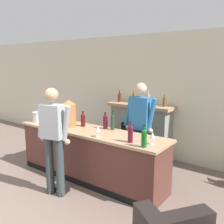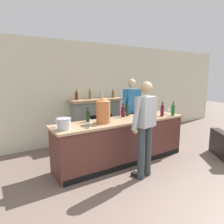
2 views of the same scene
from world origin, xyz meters
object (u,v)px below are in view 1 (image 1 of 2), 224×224
(wine_glass_front_right, at_px, (46,119))
(wine_bottle_burgundy_dark, at_px, (130,133))
(wine_glass_near_bucket, at_px, (45,113))
(person_customer, at_px, (54,137))
(wine_glass_front_left, at_px, (152,136))
(ice_bucket_steel, at_px, (38,117))
(fireplace_stone, at_px, (141,130))
(wine_bottle_chardonnay_pale, at_px, (113,121))
(wine_bottle_merlot_tall, at_px, (105,121))
(wine_bottle_cabernet_heavy, at_px, (144,137))
(wine_glass_mid_counter, at_px, (98,129))
(wine_bottle_port_short, at_px, (70,116))
(person_bartender, at_px, (140,126))
(copper_dispenser, at_px, (69,113))
(wine_bottle_riesling_slim, at_px, (83,119))

(wine_glass_front_right, bearing_deg, wine_bottle_burgundy_dark, 2.02)
(wine_glass_near_bucket, height_order, wine_glass_front_right, wine_glass_near_bucket)
(person_customer, height_order, wine_glass_front_right, person_customer)
(wine_glass_front_left, bearing_deg, wine_bottle_burgundy_dark, -160.99)
(person_customer, bearing_deg, ice_bucket_steel, 151.69)
(wine_bottle_burgundy_dark, bearing_deg, wine_glass_front_left, 19.01)
(wine_glass_front_right, height_order, wine_glass_front_left, wine_glass_front_left)
(ice_bucket_steel, distance_m, wine_glass_front_right, 0.45)
(fireplace_stone, relative_size, wine_bottle_chardonnay_pale, 4.39)
(wine_bottle_merlot_tall, distance_m, wine_glass_near_bucket, 1.55)
(fireplace_stone, height_order, wine_bottle_merlot_tall, fireplace_stone)
(fireplace_stone, height_order, wine_bottle_cabernet_heavy, fireplace_stone)
(wine_bottle_chardonnay_pale, relative_size, wine_glass_mid_counter, 1.91)
(wine_bottle_burgundy_dark, relative_size, wine_glass_near_bucket, 1.77)
(wine_glass_mid_counter, bearing_deg, wine_bottle_port_short, 157.08)
(wine_bottle_cabernet_heavy, height_order, wine_glass_front_left, wine_bottle_cabernet_heavy)
(person_bartender, height_order, ice_bucket_steel, person_bartender)
(wine_glass_front_right, distance_m, wine_glass_front_left, 2.18)
(wine_bottle_burgundy_dark, height_order, wine_glass_front_left, wine_bottle_burgundy_dark)
(copper_dispenser, distance_m, wine_glass_mid_counter, 0.93)
(person_bartender, relative_size, copper_dispenser, 3.48)
(wine_bottle_port_short, relative_size, wine_bottle_burgundy_dark, 0.90)
(wine_bottle_merlot_tall, distance_m, wine_glass_front_left, 1.16)
(wine_bottle_port_short, bearing_deg, wine_glass_near_bucket, -171.96)
(wine_glass_front_left, bearing_deg, ice_bucket_steel, -179.38)
(wine_bottle_chardonnay_pale, xyz_separation_m, wine_bottle_burgundy_dark, (0.65, -0.45, -0.01))
(wine_bottle_riesling_slim, bearing_deg, wine_bottle_port_short, 168.52)
(wine_bottle_cabernet_heavy, xyz_separation_m, wine_bottle_merlot_tall, (-1.08, 0.49, -0.01))
(wine_bottle_port_short, distance_m, wine_glass_front_left, 2.02)
(person_customer, bearing_deg, wine_glass_mid_counter, 48.08)
(wine_bottle_port_short, height_order, wine_glass_front_left, wine_bottle_port_short)
(fireplace_stone, height_order, person_customer, person_customer)
(wine_bottle_cabernet_heavy, height_order, wine_glass_mid_counter, wine_bottle_cabernet_heavy)
(person_bartender, bearing_deg, wine_bottle_chardonnay_pale, -138.03)
(ice_bucket_steel, height_order, wine_glass_front_left, ice_bucket_steel)
(ice_bucket_steel, height_order, wine_bottle_port_short, wine_bottle_port_short)
(person_customer, xyz_separation_m, person_bartender, (0.76, 1.37, 0.02))
(wine_glass_front_left, bearing_deg, fireplace_stone, 124.56)
(ice_bucket_steel, distance_m, wine_bottle_cabernet_heavy, 2.57)
(wine_bottle_port_short, height_order, wine_bottle_merlot_tall, wine_bottle_merlot_tall)
(copper_dispenser, bearing_deg, wine_glass_front_right, -150.90)
(ice_bucket_steel, xyz_separation_m, wine_bottle_cabernet_heavy, (2.56, -0.16, 0.05))
(wine_glass_front_left, bearing_deg, wine_bottle_chardonnay_pale, 160.67)
(ice_bucket_steel, bearing_deg, wine_glass_front_right, -18.81)
(wine_bottle_burgundy_dark, bearing_deg, copper_dispenser, 174.05)
(ice_bucket_steel, bearing_deg, wine_glass_near_bucket, 103.35)
(fireplace_stone, xyz_separation_m, wine_glass_mid_counter, (0.22, -1.79, 0.44))
(copper_dispenser, bearing_deg, person_customer, -60.32)
(wine_glass_front_right, bearing_deg, fireplace_stone, 59.18)
(person_bartender, distance_m, wine_glass_mid_counter, 0.90)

